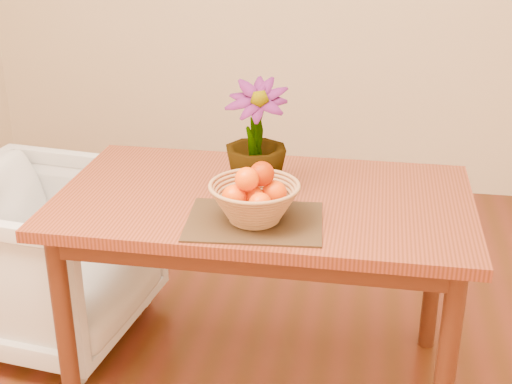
% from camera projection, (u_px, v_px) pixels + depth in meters
% --- Properties ---
extents(table, '(1.40, 0.80, 0.75)m').
position_uv_depth(table, '(264.00, 219.00, 2.45)').
color(table, maroon).
rests_on(table, floor).
extents(placemat, '(0.44, 0.35, 0.01)m').
position_uv_depth(placemat, '(254.00, 221.00, 2.22)').
color(placemat, '#312011').
rests_on(placemat, table).
extents(wicker_basket, '(0.28, 0.28, 0.12)m').
position_uv_depth(wicker_basket, '(254.00, 204.00, 2.19)').
color(wicker_basket, '#A87246').
rests_on(wicker_basket, placemat).
extents(orange_pile, '(0.19, 0.19, 0.14)m').
position_uv_depth(orange_pile, '(256.00, 187.00, 2.17)').
color(orange_pile, '#F15F03').
rests_on(orange_pile, wicker_basket).
extents(potted_plant, '(0.22, 0.22, 0.38)m').
position_uv_depth(potted_plant, '(256.00, 137.00, 2.38)').
color(potted_plant, '#1D4E16').
rests_on(potted_plant, table).
extents(armchair, '(0.78, 0.82, 0.76)m').
position_uv_depth(armchair, '(46.00, 249.00, 2.85)').
color(armchair, gray).
rests_on(armchair, floor).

